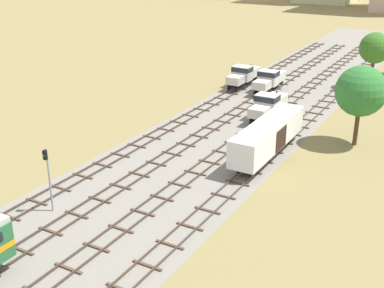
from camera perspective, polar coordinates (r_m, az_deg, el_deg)
name	(u,v)px	position (r m, az deg, el deg)	size (l,w,h in m)	color
ground_plane	(218,139)	(58.61, 2.96, 0.57)	(480.00, 480.00, 0.00)	olive
ballast_bed	(218,139)	(58.61, 2.96, 0.57)	(17.67, 176.00, 0.01)	gray
track_far_left	(172,125)	(62.51, -2.22, 2.09)	(2.40, 126.00, 0.29)	#47382D
track_left	(205,132)	(60.37, 1.46, 1.38)	(2.40, 126.00, 0.29)	#47382D
track_centre_left	(240,139)	(58.50, 5.40, 0.60)	(2.40, 126.00, 0.29)	#47382D
track_centre	(278,146)	(56.94, 9.57, -0.22)	(2.40, 126.00, 0.29)	#47382D
freight_boxcar_centre_near	(268,135)	(53.35, 8.54, 0.98)	(2.87, 14.00, 3.60)	white
shunter_loco_centre_left_mid	(268,104)	(65.21, 8.52, 4.44)	(2.74, 8.46, 3.10)	beige
shunter_loco_left_midfar	(269,79)	(77.49, 8.65, 7.21)	(2.74, 8.46, 3.10)	beige
shunter_loco_far_left_far	(243,74)	(79.81, 5.77, 7.77)	(2.74, 8.46, 3.10)	beige
signal_post_nearest	(48,172)	(43.27, -15.81, -3.08)	(0.28, 0.47, 5.68)	gray
lineside_tree_0	(375,48)	(82.30, 19.82, 10.06)	(4.68, 4.68, 8.62)	#4C331E
lineside_tree_1	(361,91)	(57.79, 18.40, 5.63)	(5.52, 5.52, 8.97)	#4C331E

